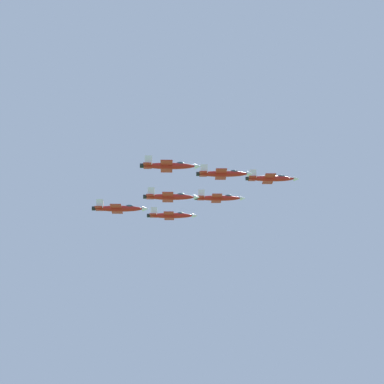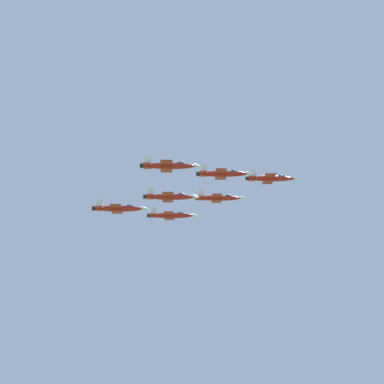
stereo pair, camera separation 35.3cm
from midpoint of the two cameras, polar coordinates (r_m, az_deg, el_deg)
name	(u,v)px [view 2 (the right image)]	position (r m, az deg, el deg)	size (l,w,h in m)	color
jet_lead	(271,178)	(263.05, 6.02, 1.03)	(18.55, 11.82, 3.95)	red
jet_left_wingman	(219,198)	(274.85, 2.07, -0.44)	(18.34, 11.73, 3.91)	red
jet_right_wingman	(223,174)	(246.44, 2.42, 1.39)	(18.28, 11.72, 3.91)	red
jet_left_outer	(171,215)	(288.04, -1.53, -1.77)	(19.09, 12.21, 4.08)	red
jet_right_outer	(169,166)	(231.24, -1.69, 1.99)	(18.56, 11.80, 3.94)	red
jet_slot_rear	(170,197)	(259.14, -1.61, -0.35)	(19.27, 12.26, 4.10)	red
jet_trailing	(119,208)	(258.76, -5.48, -1.24)	(19.03, 12.11, 4.05)	red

